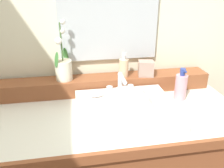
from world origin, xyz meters
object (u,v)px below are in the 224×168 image
Objects in this scene: trinket_box at (146,68)px; potted_plant at (63,66)px; soap_bar at (96,94)px; soap_dispenser at (124,67)px; sink_basin at (126,113)px; lotion_bottle at (181,86)px.

potted_plant is at bearing -172.17° from trinket_box.
soap_dispenser is (0.17, 0.15, 0.08)m from soap_bar.
soap_bar is at bearing -138.56° from soap_dispenser.
potted_plant is at bearing 135.04° from sink_basin.
potted_plant is (-0.28, 0.28, 0.15)m from sink_basin.
sink_basin is 0.30m from soap_dispenser.
potted_plant is 0.45m from trinket_box.
potted_plant reaches higher than sink_basin.
soap_dispenser is at bearing 151.86° from lotion_bottle.
potted_plant is at bearing 178.06° from soap_dispenser.
soap_bar is at bearing 136.42° from sink_basin.
soap_dispenser is 0.32m from lotion_bottle.
trinket_box is at bearing 138.34° from lotion_bottle.
lotion_bottle is at bearing -28.14° from soap_dispenser.
sink_basin is 5.32× the size of trinket_box.
lotion_bottle is (0.15, -0.14, -0.06)m from trinket_box.
soap_dispenser is (0.33, -0.01, -0.02)m from potted_plant.
lotion_bottle is at bearing 0.32° from soap_bar.
sink_basin reaches higher than soap_bar.
soap_bar is at bearing -179.68° from lotion_bottle.
soap_dispenser is (0.04, 0.27, 0.13)m from sink_basin.
trinket_box is at bearing 56.86° from sink_basin.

